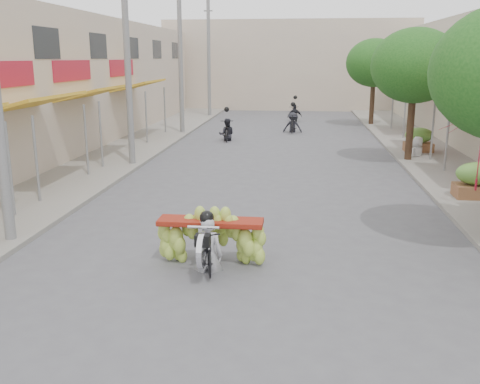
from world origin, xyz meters
The scene contains 16 objects.
ground centered at (0.00, 0.00, 0.00)m, with size 120.00×120.00×0.00m, color #535257.
sidewalk_left centered at (-7.00, 15.00, 0.06)m, with size 4.00×60.00×0.12m, color gray.
sidewalk_right centered at (7.00, 15.00, 0.06)m, with size 4.00×60.00×0.12m, color gray.
far_building centered at (0.00, 38.00, 3.50)m, with size 20.00×6.00×7.00m, color #BFAC97.
utility_pole_mid centered at (-5.40, 12.00, 4.03)m, with size 0.60×0.24×8.00m.
utility_pole_far centered at (-5.40, 21.00, 4.03)m, with size 0.60×0.24×8.00m.
utility_pole_back centered at (-5.40, 30.00, 4.03)m, with size 0.60×0.24×8.00m.
street_tree_mid centered at (5.40, 14.00, 3.78)m, with size 3.40×3.40×5.25m.
street_tree_far centered at (5.40, 26.00, 3.78)m, with size 3.40×3.40×5.25m.
produce_crate_mid centered at (6.20, 8.00, 0.71)m, with size 1.20×0.88×1.16m.
produce_crate_far centered at (6.20, 16.00, 0.71)m, with size 1.20×0.88×1.16m.
banana_motorbike centered at (-0.70, 2.14, 0.70)m, with size 2.20×1.77×2.06m.
pedestrian centered at (5.94, 14.89, 0.92)m, with size 0.90×0.88×1.60m.
bg_motorbike_a centered at (-2.65, 18.93, 0.73)m, with size 0.84×1.77×1.95m.
bg_motorbike_b centered at (0.62, 22.37, 0.83)m, with size 1.07×1.89×1.95m.
bg_motorbike_c centered at (0.68, 27.79, 0.79)m, with size 1.04×1.73×1.95m.
Camera 1 is at (1.04, -7.82, 4.09)m, focal length 40.00 mm.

